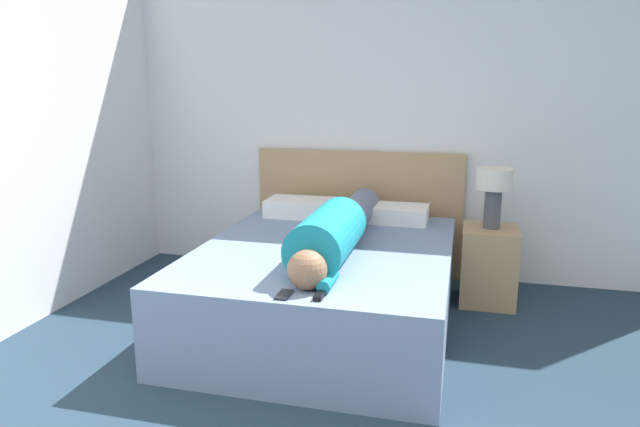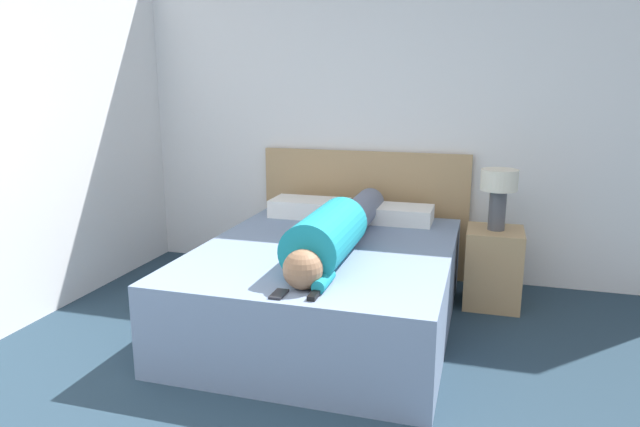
% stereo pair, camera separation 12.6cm
% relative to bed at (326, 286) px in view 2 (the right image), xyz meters
% --- Properties ---
extents(wall_back, '(5.18, 0.06, 2.60)m').
position_rel_bed_xyz_m(wall_back, '(0.12, 1.18, 1.03)').
color(wall_back, white).
rests_on(wall_back, ground_plane).
extents(wall_left, '(0.06, 4.58, 2.60)m').
position_rel_bed_xyz_m(wall_left, '(-1.91, -0.54, 1.03)').
color(wall_left, white).
rests_on(wall_left, ground_plane).
extents(bed, '(1.57, 1.99, 0.53)m').
position_rel_bed_xyz_m(bed, '(0.00, 0.00, 0.00)').
color(bed, '#7589A8').
rests_on(bed, ground_plane).
extents(headboard, '(1.69, 0.04, 1.01)m').
position_rel_bed_xyz_m(headboard, '(0.00, 1.11, 0.24)').
color(headboard, tan).
rests_on(headboard, ground_plane).
extents(nightstand, '(0.38, 0.40, 0.55)m').
position_rel_bed_xyz_m(nightstand, '(1.04, 0.66, 0.01)').
color(nightstand, tan).
rests_on(nightstand, ground_plane).
extents(table_lamp, '(0.25, 0.25, 0.42)m').
position_rel_bed_xyz_m(table_lamp, '(1.04, 0.66, 0.58)').
color(table_lamp, '#4C4C51').
rests_on(table_lamp, nightstand).
extents(person_lying, '(0.32, 1.82, 0.32)m').
position_rel_bed_xyz_m(person_lying, '(0.09, -0.09, 0.40)').
color(person_lying, '#936B4C').
rests_on(person_lying, bed).
extents(pillow_near_headboard, '(0.59, 0.33, 0.13)m').
position_rel_bed_xyz_m(pillow_near_headboard, '(-0.36, 0.78, 0.33)').
color(pillow_near_headboard, white).
rests_on(pillow_near_headboard, bed).
extents(pillow_second, '(0.56, 0.33, 0.12)m').
position_rel_bed_xyz_m(pillow_second, '(0.31, 0.78, 0.33)').
color(pillow_second, white).
rests_on(pillow_second, bed).
extents(tv_remote, '(0.04, 0.15, 0.02)m').
position_rel_bed_xyz_m(tv_remote, '(0.18, -0.85, 0.28)').
color(tv_remote, black).
rests_on(tv_remote, bed).
extents(cell_phone, '(0.06, 0.13, 0.01)m').
position_rel_bed_xyz_m(cell_phone, '(0.01, -0.89, 0.27)').
color(cell_phone, black).
rests_on(cell_phone, bed).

